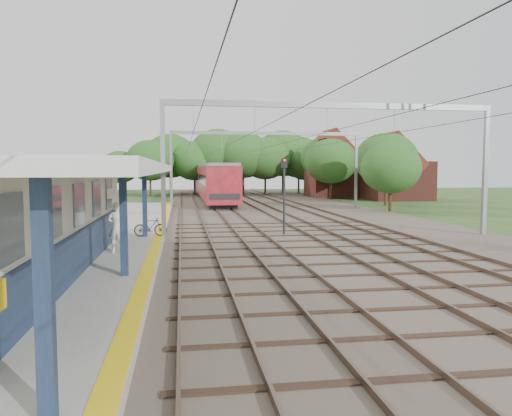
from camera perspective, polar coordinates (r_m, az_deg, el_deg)
ground at (r=11.12m, az=14.29°, el=-14.77°), size 160.00×160.00×0.00m
ballast_bed at (r=40.64m, az=3.04°, el=-0.58°), size 18.00×90.00×0.10m
platform at (r=24.15m, az=-16.49°, el=-3.95°), size 5.00×52.00×0.35m
yellow_stripe at (r=23.91m, az=-11.15°, el=-3.49°), size 0.45×52.00×0.01m
station_building at (r=17.39m, az=-24.33°, el=-1.17°), size 3.41×18.00×3.40m
canopy at (r=16.08m, az=-21.67°, el=4.18°), size 6.40×20.00×3.44m
rail_tracks at (r=40.21m, az=-0.45°, el=-0.45°), size 11.80×88.00×0.15m
catenary_system at (r=35.79m, az=3.64°, el=7.48°), size 17.22×88.00×7.00m
tree_band at (r=67.27m, az=-1.73°, el=5.58°), size 31.72×30.88×8.82m
house_near at (r=61.08m, az=15.80°, el=3.71°), size 7.00×6.12×7.89m
house_far at (r=64.87m, az=9.57°, el=4.07°), size 8.00×6.12×8.66m
person at (r=20.25m, az=-15.57°, el=-2.14°), size 0.80×0.59×2.02m
bicycle at (r=24.87m, az=-11.97°, el=-2.11°), size 1.60×0.52×0.95m
train at (r=61.63m, az=-5.16°, el=3.19°), size 3.10×38.61×4.06m
signal_post at (r=26.89m, az=3.24°, el=2.31°), size 0.33×0.30×4.21m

